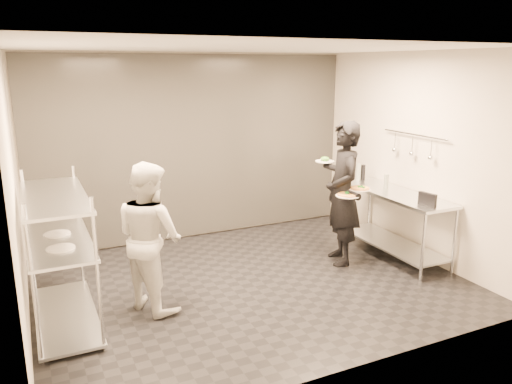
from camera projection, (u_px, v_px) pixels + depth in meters
name	position (u px, v px, depth m)	size (l,w,h in m)	color
room_shell	(215.00, 156.00, 6.85)	(5.00, 4.00, 2.80)	black
pass_rack	(60.00, 252.00, 5.08)	(0.60, 1.60, 1.50)	silver
prep_counter	(394.00, 213.00, 6.90)	(0.60, 1.80, 0.92)	silver
utensil_rail	(413.00, 146.00, 6.78)	(0.07, 1.20, 0.31)	silver
waiter	(343.00, 194.00, 6.61)	(0.70, 0.46, 1.92)	black
chef	(150.00, 236.00, 5.38)	(0.80, 0.62, 1.64)	silver
pizza_plate_near	(348.00, 195.00, 6.35)	(0.31, 0.31, 0.05)	white
pizza_plate_far	(360.00, 189.00, 6.50)	(0.29, 0.29, 0.05)	white
salad_plate	(325.00, 160.00, 6.78)	(0.26, 0.26, 0.07)	white
pos_monitor	(427.00, 200.00, 6.13)	(0.05, 0.24, 0.17)	black
bottle_green	(358.00, 172.00, 7.49)	(0.07, 0.07, 0.26)	gray
bottle_clear	(386.00, 182.00, 6.99)	(0.06, 0.06, 0.21)	gray
bottle_dark	(363.00, 173.00, 7.52)	(0.07, 0.07, 0.23)	black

